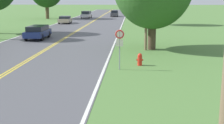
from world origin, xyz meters
name	(u,v)px	position (x,y,z in m)	size (l,w,h in m)	color
fire_hydrant	(140,59)	(8.25, 20.50, 0.43)	(0.47, 0.31, 0.85)	red
traffic_sign	(120,40)	(6.92, 19.11, 1.96)	(0.60, 0.10, 2.60)	gray
utility_pole_midground	(147,3)	(8.90, 26.90, 4.07)	(1.80, 0.24, 7.83)	brown
car_dark_blue_suv_mid_near	(38,32)	(-2.86, 33.64, 0.82)	(1.97, 4.67, 1.49)	black
car_champagne_sedan_mid_far	(65,20)	(-4.35, 54.91, 0.70)	(2.11, 4.28, 1.32)	black
car_silver_hatchback_receding	(86,14)	(-2.75, 70.03, 0.83)	(2.11, 4.15, 1.57)	black
car_dark_grey_sedan_distant	(114,13)	(3.26, 76.13, 0.77)	(1.93, 4.31, 1.50)	black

